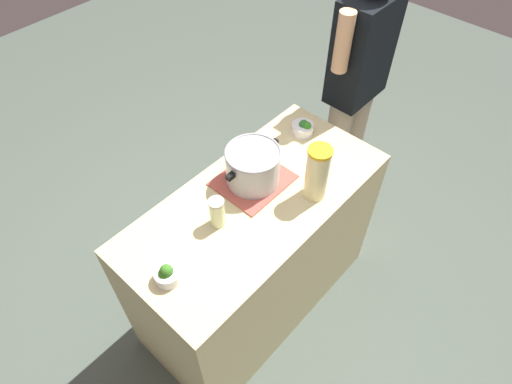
% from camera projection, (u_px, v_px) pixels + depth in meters
% --- Properties ---
extents(ground_plane, '(8.00, 8.00, 0.00)m').
position_uv_depth(ground_plane, '(256.00, 296.00, 2.67)').
color(ground_plane, '#4C574D').
extents(counter_slab, '(1.30, 0.61, 0.91)m').
position_uv_depth(counter_slab, '(256.00, 255.00, 2.32)').
color(counter_slab, '#CBBE88').
rests_on(counter_slab, ground_plane).
extents(dish_cloth, '(0.33, 0.29, 0.01)m').
position_uv_depth(dish_cloth, '(253.00, 180.00, 2.05)').
color(dish_cloth, '#AF4F44').
rests_on(dish_cloth, counter_slab).
extents(cooking_pot, '(0.32, 0.25, 0.18)m').
position_uv_depth(cooking_pot, '(253.00, 166.00, 1.97)').
color(cooking_pot, '#B7B7BC').
rests_on(cooking_pot, dish_cloth).
extents(lemonade_pitcher, '(0.11, 0.11, 0.27)m').
position_uv_depth(lemonade_pitcher, '(317.00, 173.00, 1.89)').
color(lemonade_pitcher, '#F3E6A5').
rests_on(lemonade_pitcher, counter_slab).
extents(mason_jar, '(0.07, 0.07, 0.14)m').
position_uv_depth(mason_jar, '(217.00, 212.00, 1.84)').
color(mason_jar, beige).
rests_on(mason_jar, counter_slab).
extents(broccoli_bowl_front, '(0.11, 0.11, 0.08)m').
position_uv_depth(broccoli_bowl_front, '(303.00, 128.00, 2.25)').
color(broccoli_bowl_front, silver).
rests_on(broccoli_bowl_front, counter_slab).
extents(broccoli_bowl_center, '(0.10, 0.10, 0.09)m').
position_uv_depth(broccoli_bowl_center, '(167.00, 274.00, 1.68)').
color(broccoli_bowl_center, silver).
rests_on(broccoli_bowl_center, counter_slab).
extents(person_cook, '(0.50, 0.20, 1.68)m').
position_uv_depth(person_cook, '(354.00, 93.00, 2.46)').
color(person_cook, '#A79A89').
rests_on(person_cook, ground_plane).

